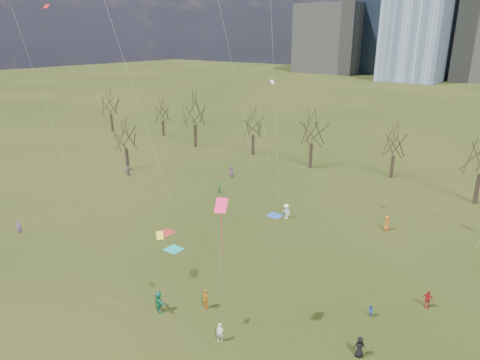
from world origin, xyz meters
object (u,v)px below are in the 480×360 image
Objects in this scene: blanket_crimson at (166,232)px; person_1 at (220,333)px; blanket_navy at (275,215)px; person_4 at (206,299)px; blanket_teal at (174,249)px.

person_1 is at bearing -32.05° from blanket_crimson.
blanket_crimson is at bearing -122.15° from blanket_navy.
person_4 reaches higher than blanket_navy.
blanket_crimson is 14.53m from person_4.
person_4 is (5.47, -18.56, 0.80)m from blanket_navy.
blanket_teal is 1.00× the size of blanket_crimson.
blanket_teal is 10.48m from person_4.
person_4 reaches higher than blanket_crimson.
blanket_navy is (3.52, 13.22, 0.00)m from blanket_teal.
person_1 is (15.70, -9.83, 0.70)m from blanket_crimson.
blanket_teal is 1.00× the size of blanket_navy.
blanket_crimson is 18.53m from person_1.
blanket_teal is at bearing -4.13° from person_4.
person_4 is at bearing -30.72° from blanket_teal.
person_1 reaches higher than blanket_teal.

